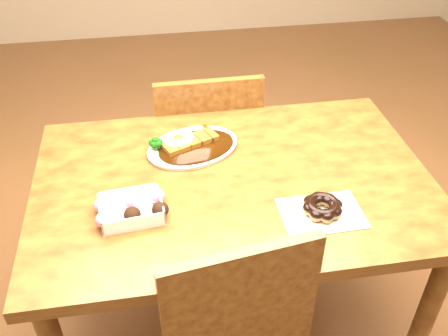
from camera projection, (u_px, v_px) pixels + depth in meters
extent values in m
plane|color=brown|center=(231.00, 327.00, 1.97)|extent=(6.00, 6.00, 0.00)
cube|color=#451E0D|center=(233.00, 183.00, 1.52)|extent=(1.20, 0.80, 0.04)
cylinder|color=#451E0D|center=(421.00, 326.00, 1.55)|extent=(0.06, 0.06, 0.71)
cylinder|color=#451E0D|center=(81.00, 218.00, 1.95)|extent=(0.06, 0.06, 0.71)
cylinder|color=#451E0D|center=(345.00, 189.00, 2.09)|extent=(0.06, 0.06, 0.71)
cube|color=#451E0D|center=(205.00, 151.00, 2.17)|extent=(0.42, 0.42, 0.04)
cylinder|color=#451E0D|center=(235.00, 165.00, 2.47)|extent=(0.04, 0.04, 0.41)
cylinder|color=#451E0D|center=(166.00, 172.00, 2.42)|extent=(0.04, 0.04, 0.41)
cylinder|color=#451E0D|center=(249.00, 211.00, 2.20)|extent=(0.04, 0.04, 0.41)
cylinder|color=#451E0D|center=(172.00, 220.00, 2.16)|extent=(0.04, 0.04, 0.41)
cube|color=#451E0D|center=(210.00, 128.00, 1.88)|extent=(0.40, 0.03, 0.40)
cube|color=#451E0D|center=(241.00, 308.00, 1.23)|extent=(0.40, 0.09, 0.40)
ellipsoid|color=white|center=(193.00, 147.00, 1.63)|extent=(0.35, 0.30, 0.01)
ellipsoid|color=black|center=(196.00, 147.00, 1.61)|extent=(0.30, 0.25, 0.01)
cube|color=#6B380C|center=(190.00, 142.00, 1.62)|extent=(0.19, 0.13, 0.02)
ellipsoid|color=white|center=(179.00, 138.00, 1.61)|extent=(0.13, 0.12, 0.01)
ellipsoid|color=#FFB214|center=(178.00, 138.00, 1.61)|extent=(0.03, 0.03, 0.02)
cube|color=white|center=(131.00, 209.00, 1.37)|extent=(0.18, 0.15, 0.05)
ellipsoid|color=pink|center=(104.00, 220.00, 1.33)|extent=(0.05, 0.05, 0.04)
ellipsoid|color=black|center=(132.00, 215.00, 1.34)|extent=(0.05, 0.05, 0.04)
ellipsoid|color=black|center=(160.00, 210.00, 1.36)|extent=(0.05, 0.05, 0.04)
ellipsoid|color=pink|center=(102.00, 205.00, 1.37)|extent=(0.05, 0.05, 0.04)
ellipsoid|color=pink|center=(130.00, 200.00, 1.39)|extent=(0.05, 0.05, 0.04)
ellipsoid|color=pink|center=(157.00, 196.00, 1.40)|extent=(0.05, 0.05, 0.04)
cube|color=silver|center=(322.00, 213.00, 1.38)|extent=(0.23, 0.16, 0.00)
torus|color=olive|center=(322.00, 208.00, 1.37)|extent=(0.11, 0.11, 0.04)
torus|color=black|center=(323.00, 205.00, 1.37)|extent=(0.10, 0.10, 0.03)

